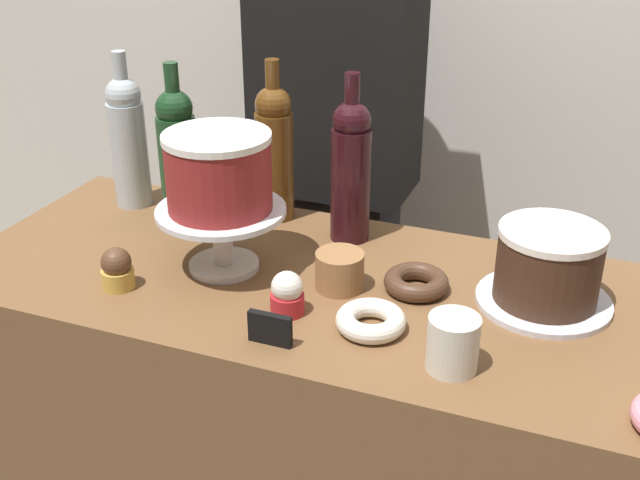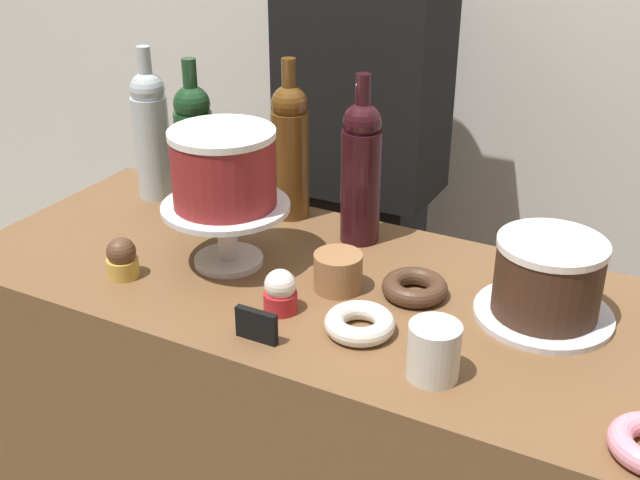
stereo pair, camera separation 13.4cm
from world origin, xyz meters
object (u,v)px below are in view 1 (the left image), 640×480
(donut_sugar, at_px, (371,321))
(donut_chocolate, at_px, (416,282))
(cake_stand_pedestal, at_px, (222,227))
(cupcake_vanilla, at_px, (287,294))
(chocolate_round_cake, at_px, (548,265))
(barista_figure, at_px, (336,190))
(price_sign_chalkboard, at_px, (269,329))
(wine_bottle_green, at_px, (178,154))
(wine_bottle_dark_red, at_px, (351,168))
(coffee_cup_ceramic, at_px, (453,343))
(white_layer_cake, at_px, (219,172))
(wine_bottle_amber, at_px, (274,150))
(cupcake_chocolate, at_px, (117,269))
(wine_bottle_clear, at_px, (128,139))
(cookie_stack, at_px, (340,271))

(donut_sugar, distance_m, donut_chocolate, 0.15)
(cake_stand_pedestal, xyz_separation_m, cupcake_vanilla, (0.17, -0.10, -0.05))
(chocolate_round_cake, xyz_separation_m, barista_figure, (-0.54, 0.46, -0.13))
(price_sign_chalkboard, relative_size, barista_figure, 0.04)
(wine_bottle_green, xyz_separation_m, wine_bottle_dark_red, (0.34, 0.05, 0.00))
(donut_sugar, bearing_deg, wine_bottle_dark_red, 115.19)
(cupcake_vanilla, xyz_separation_m, coffee_cup_ceramic, (0.28, -0.05, 0.01))
(white_layer_cake, distance_m, chocolate_round_cake, 0.57)
(cake_stand_pedestal, relative_size, donut_sugar, 2.05)
(wine_bottle_green, relative_size, donut_sugar, 2.91)
(white_layer_cake, height_order, wine_bottle_amber, wine_bottle_amber)
(donut_chocolate, bearing_deg, chocolate_round_cake, 9.26)
(wine_bottle_dark_red, distance_m, price_sign_chalkboard, 0.41)
(price_sign_chalkboard, bearing_deg, wine_bottle_dark_red, 91.16)
(wine_bottle_green, bearing_deg, cake_stand_pedestal, -41.05)
(wine_bottle_green, distance_m, cupcake_vanilla, 0.43)
(cake_stand_pedestal, bearing_deg, price_sign_chalkboard, -47.08)
(white_layer_cake, bearing_deg, cupcake_vanilla, -30.64)
(white_layer_cake, distance_m, wine_bottle_green, 0.23)
(white_layer_cake, distance_m, cupcake_vanilla, 0.25)
(cupcake_chocolate, bearing_deg, barista_figure, 77.19)
(wine_bottle_clear, bearing_deg, wine_bottle_green, -16.25)
(cupcake_vanilla, distance_m, price_sign_chalkboard, 0.09)
(cake_stand_pedestal, bearing_deg, wine_bottle_amber, 91.07)
(cake_stand_pedestal, bearing_deg, cookie_stack, 2.35)
(chocolate_round_cake, height_order, cupcake_chocolate, chocolate_round_cake)
(wine_bottle_amber, xyz_separation_m, price_sign_chalkboard, (0.18, -0.43, -0.12))
(wine_bottle_dark_red, xyz_separation_m, price_sign_chalkboard, (0.01, -0.39, -0.12))
(wine_bottle_green, distance_m, wine_bottle_clear, 0.15)
(chocolate_round_cake, distance_m, wine_bottle_green, 0.73)
(wine_bottle_green, relative_size, wine_bottle_clear, 1.00)
(donut_sugar, xyz_separation_m, coffee_cup_ceramic, (0.14, -0.06, 0.03))
(white_layer_cake, xyz_separation_m, barista_figure, (0.01, 0.54, -0.24))
(cookie_stack, height_order, price_sign_chalkboard, cookie_stack)
(chocolate_round_cake, height_order, wine_bottle_clear, wine_bottle_clear)
(wine_bottle_amber, height_order, barista_figure, barista_figure)
(cupcake_chocolate, height_order, cupcake_vanilla, same)
(cake_stand_pedestal, relative_size, cupcake_vanilla, 3.09)
(wine_bottle_dark_red, relative_size, donut_chocolate, 2.91)
(wine_bottle_clear, distance_m, donut_chocolate, 0.69)
(donut_sugar, distance_m, coffee_cup_ceramic, 0.15)
(wine_bottle_amber, relative_size, cupcake_chocolate, 4.38)
(cake_stand_pedestal, relative_size, wine_bottle_green, 0.71)
(donut_sugar, xyz_separation_m, barista_figure, (-0.30, 0.64, -0.07))
(donut_chocolate, distance_m, price_sign_chalkboard, 0.29)
(chocolate_round_cake, relative_size, wine_bottle_amber, 0.53)
(wine_bottle_green, distance_m, donut_chocolate, 0.54)
(wine_bottle_clear, xyz_separation_m, cookie_stack, (0.53, -0.18, -0.11))
(cake_stand_pedestal, bearing_deg, wine_bottle_green, 138.95)
(donut_sugar, bearing_deg, cupcake_vanilla, -179.37)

